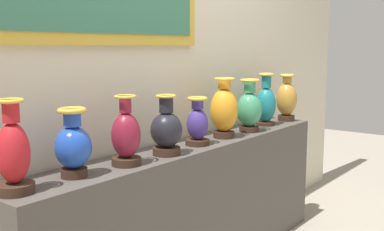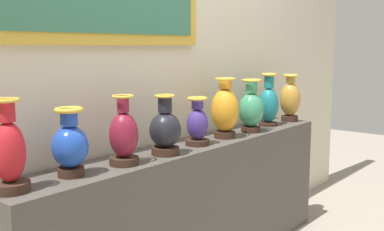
% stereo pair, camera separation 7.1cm
% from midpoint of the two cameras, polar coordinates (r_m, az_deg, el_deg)
% --- Properties ---
extents(display_shelf, '(2.56, 0.35, 0.83)m').
position_cam_midpoint_polar(display_shelf, '(2.96, -0.70, -11.39)').
color(display_shelf, '#4C4742').
rests_on(display_shelf, ground_plane).
extents(back_wall, '(5.06, 0.14, 2.84)m').
position_cam_midpoint_polar(back_wall, '(2.92, -4.49, 8.66)').
color(back_wall, beige).
rests_on(back_wall, ground_plane).
extents(vase_crimson, '(0.15, 0.15, 0.38)m').
position_cam_midpoint_polar(vase_crimson, '(2.03, -21.73, -4.46)').
color(vase_crimson, '#382319').
rests_on(vase_crimson, display_shelf).
extents(vase_sapphire, '(0.17, 0.17, 0.32)m').
position_cam_midpoint_polar(vase_sapphire, '(2.20, -15.06, -3.53)').
color(vase_sapphire, '#382319').
rests_on(vase_sapphire, display_shelf).
extents(vase_burgundy, '(0.15, 0.15, 0.35)m').
position_cam_midpoint_polar(vase_burgundy, '(2.36, -8.84, -2.52)').
color(vase_burgundy, '#382319').
rests_on(vase_burgundy, display_shelf).
extents(vase_onyx, '(0.17, 0.17, 0.33)m').
position_cam_midpoint_polar(vase_onyx, '(2.56, -3.91, -1.78)').
color(vase_onyx, '#382319').
rests_on(vase_onyx, display_shelf).
extents(vase_indigo, '(0.15, 0.15, 0.29)m').
position_cam_midpoint_polar(vase_indigo, '(2.81, -0.06, -1.05)').
color(vase_indigo, '#382319').
rests_on(vase_indigo, display_shelf).
extents(vase_amber, '(0.18, 0.18, 0.39)m').
position_cam_midpoint_polar(vase_amber, '(3.03, 3.24, 0.65)').
color(vase_amber, '#382319').
rests_on(vase_amber, display_shelf).
extents(vase_jade, '(0.17, 0.17, 0.36)m').
position_cam_midpoint_polar(vase_jade, '(3.27, 6.33, 0.82)').
color(vase_jade, '#382319').
rests_on(vase_jade, display_shelf).
extents(vase_teal, '(0.15, 0.15, 0.39)m').
position_cam_midpoint_polar(vase_teal, '(3.55, 8.35, 1.45)').
color(vase_teal, '#382319').
rests_on(vase_teal, display_shelf).
extents(vase_ochre, '(0.16, 0.16, 0.37)m').
position_cam_midpoint_polar(vase_ochre, '(3.79, 10.84, 1.92)').
color(vase_ochre, '#382319').
rests_on(vase_ochre, display_shelf).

